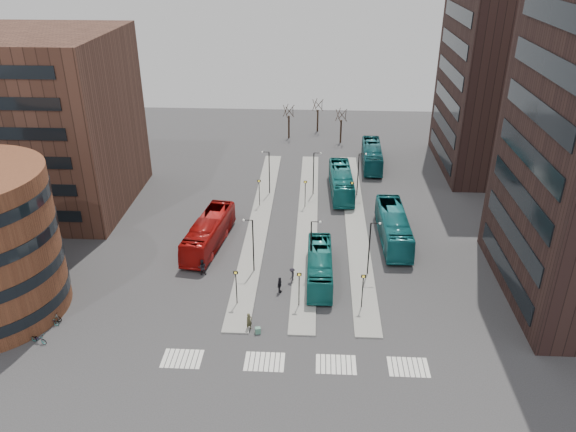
# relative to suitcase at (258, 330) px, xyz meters

# --- Properties ---
(ground) EXTENTS (160.00, 160.00, 0.00)m
(ground) POSITION_rel_suitcase_xyz_m (1.94, -7.74, -0.30)
(ground) COLOR #2D2D30
(ground) RESTS_ON ground
(island_left) EXTENTS (2.50, 45.00, 0.15)m
(island_left) POSITION_rel_suitcase_xyz_m (-2.06, 22.26, -0.23)
(island_left) COLOR gray
(island_left) RESTS_ON ground
(island_mid) EXTENTS (2.50, 45.00, 0.15)m
(island_mid) POSITION_rel_suitcase_xyz_m (3.94, 22.26, -0.23)
(island_mid) COLOR gray
(island_mid) RESTS_ON ground
(island_right) EXTENTS (2.50, 45.00, 0.15)m
(island_right) POSITION_rel_suitcase_xyz_m (9.94, 22.26, -0.23)
(island_right) COLOR gray
(island_right) RESTS_ON ground
(suitcase) EXTENTS (0.57, 0.50, 0.60)m
(suitcase) POSITION_rel_suitcase_xyz_m (0.00, 0.00, 0.00)
(suitcase) COLOR #1A438F
(suitcase) RESTS_ON ground
(red_bus) EXTENTS (4.52, 12.45, 3.39)m
(red_bus) POSITION_rel_suitcase_xyz_m (-7.20, 15.58, 1.39)
(red_bus) COLOR #9F0E0C
(red_bus) RESTS_ON ground
(teal_bus_a) EXTENTS (2.58, 10.65, 2.96)m
(teal_bus_a) POSITION_rel_suitcase_xyz_m (5.49, 9.30, 1.18)
(teal_bus_a) COLOR #146764
(teal_bus_a) RESTS_ON ground
(teal_bus_b) EXTENTS (3.27, 12.09, 3.34)m
(teal_bus_b) POSITION_rel_suitcase_xyz_m (8.38, 31.19, 1.37)
(teal_bus_b) COLOR #156C6C
(teal_bus_b) RESTS_ON ground
(teal_bus_c) EXTENTS (3.18, 12.59, 3.49)m
(teal_bus_c) POSITION_rel_suitcase_xyz_m (14.02, 17.99, 1.44)
(teal_bus_c) COLOR #16696F
(teal_bus_c) RESTS_ON ground
(teal_bus_d) EXTENTS (3.14, 11.80, 3.26)m
(teal_bus_d) POSITION_rel_suitcase_xyz_m (13.43, 41.80, 1.33)
(teal_bus_d) COLOR #12545C
(teal_bus_d) RESTS_ON ground
(traveller) EXTENTS (0.73, 0.70, 1.68)m
(traveller) POSITION_rel_suitcase_xyz_m (-0.83, 0.55, 0.54)
(traveller) COLOR #444128
(traveller) RESTS_ON ground
(commuter_a) EXTENTS (0.98, 0.82, 1.78)m
(commuter_a) POSITION_rel_suitcase_xyz_m (-6.84, 9.41, 0.59)
(commuter_a) COLOR black
(commuter_a) RESTS_ON ground
(commuter_b) EXTENTS (0.69, 1.09, 1.72)m
(commuter_b) POSITION_rel_suitcase_xyz_m (1.53, 6.58, 0.56)
(commuter_b) COLOR black
(commuter_b) RESTS_ON ground
(commuter_c) EXTENTS (0.73, 1.09, 1.56)m
(commuter_c) POSITION_rel_suitcase_xyz_m (2.68, 8.64, 0.48)
(commuter_c) COLOR black
(commuter_c) RESTS_ON ground
(bicycle_near) EXTENTS (1.71, 1.01, 0.85)m
(bicycle_near) POSITION_rel_suitcase_xyz_m (-19.06, -2.37, 0.12)
(bicycle_near) COLOR gray
(bicycle_near) RESTS_ON ground
(bicycle_mid) EXTENTS (1.68, 0.69, 0.98)m
(bicycle_mid) POSITION_rel_suitcase_xyz_m (-19.06, 0.69, 0.19)
(bicycle_mid) COLOR gray
(bicycle_mid) RESTS_ON ground
(bicycle_far) EXTENTS (1.57, 0.56, 0.82)m
(bicycle_far) POSITION_rel_suitcase_xyz_m (-19.06, 0.11, 0.11)
(bicycle_far) COLOR gray
(bicycle_far) RESTS_ON ground
(crosswalk_stripes) EXTENTS (22.35, 2.40, 0.01)m
(crosswalk_stripes) POSITION_rel_suitcase_xyz_m (3.69, -3.74, -0.29)
(crosswalk_stripes) COLOR silver
(crosswalk_stripes) RESTS_ON ground
(office_block) EXTENTS (25.00, 20.12, 22.00)m
(office_block) POSITION_rel_suitcase_xyz_m (-32.06, 26.24, 10.70)
(office_block) COLOR #4C2E23
(office_block) RESTS_ON ground
(tower_far) EXTENTS (20.12, 20.00, 30.00)m
(tower_far) POSITION_rel_suitcase_xyz_m (33.92, 42.26, 14.70)
(tower_far) COLOR black
(tower_far) RESTS_ON ground
(sign_poles) EXTENTS (12.45, 22.12, 3.65)m
(sign_poles) POSITION_rel_suitcase_xyz_m (3.54, 15.26, 2.11)
(sign_poles) COLOR black
(sign_poles) RESTS_ON ground
(lamp_posts) EXTENTS (14.04, 20.24, 6.12)m
(lamp_posts) POSITION_rel_suitcase_xyz_m (4.58, 20.26, 3.28)
(lamp_posts) COLOR black
(lamp_posts) RESTS_ON ground
(bare_trees) EXTENTS (10.97, 8.14, 5.90)m
(bare_trees) POSITION_rel_suitcase_xyz_m (4.61, 54.93, 2.42)
(bare_trees) COLOR black
(bare_trees) RESTS_ON ground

